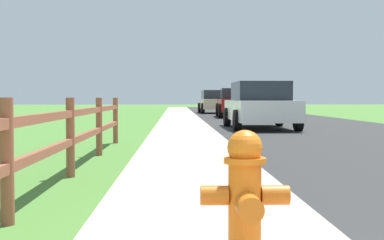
% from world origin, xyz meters
% --- Properties ---
extents(ground_plane, '(120.00, 120.00, 0.00)m').
position_xyz_m(ground_plane, '(0.00, 25.00, 0.00)').
color(ground_plane, '#4A7C32').
extents(road_asphalt, '(7.00, 66.00, 0.01)m').
position_xyz_m(road_asphalt, '(3.50, 27.00, 0.00)').
color(road_asphalt, '#2D2D2D').
rests_on(road_asphalt, ground).
extents(curb_concrete, '(6.00, 66.00, 0.01)m').
position_xyz_m(curb_concrete, '(-3.00, 27.00, 0.00)').
color(curb_concrete, '#BDA596').
rests_on(curb_concrete, ground).
extents(grass_verge, '(5.00, 66.00, 0.00)m').
position_xyz_m(grass_verge, '(-4.50, 27.00, 0.01)').
color(grass_verge, '#4A7C32').
rests_on(grass_verge, ground).
extents(fire_hydrant, '(0.54, 0.44, 0.83)m').
position_xyz_m(fire_hydrant, '(-0.84, 1.78, 0.42)').
color(fire_hydrant, orange).
rests_on(fire_hydrant, ground).
extents(rail_fence, '(0.11, 10.87, 1.03)m').
position_xyz_m(rail_fence, '(-2.60, 5.58, 0.60)').
color(rail_fence, brown).
rests_on(rail_fence, ground).
extents(parked_suv_white, '(2.15, 4.88, 1.56)m').
position_xyz_m(parked_suv_white, '(1.57, 17.00, 0.78)').
color(parked_suv_white, white).
rests_on(parked_suv_white, ground).
extents(parked_car_red, '(2.13, 4.32, 1.52)m').
position_xyz_m(parked_car_red, '(1.96, 27.76, 0.77)').
color(parked_car_red, maroon).
rests_on(parked_car_red, ground).
extents(parked_car_beige, '(2.08, 4.39, 1.54)m').
position_xyz_m(parked_car_beige, '(1.35, 35.73, 0.78)').
color(parked_car_beige, '#C6B793').
rests_on(parked_car_beige, ground).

